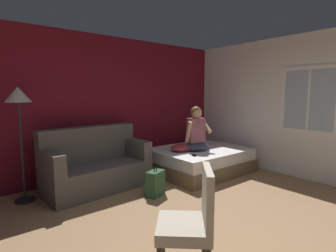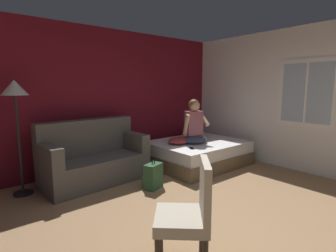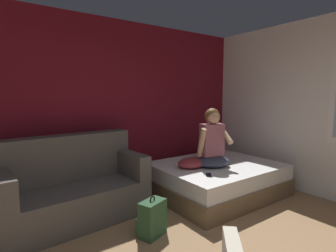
# 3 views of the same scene
# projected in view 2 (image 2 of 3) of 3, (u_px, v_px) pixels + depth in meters

# --- Properties ---
(ground_plane) EXTENTS (40.00, 40.00, 0.00)m
(ground_plane) POSITION_uv_depth(u_px,v_px,m) (223.00, 232.00, 2.91)
(ground_plane) COLOR #93704C
(wall_back_accent) EXTENTS (10.62, 0.16, 2.70)m
(wall_back_accent) POSITION_uv_depth(u_px,v_px,m) (99.00, 100.00, 5.07)
(wall_back_accent) COLOR maroon
(wall_back_accent) RESTS_ON ground
(wall_side_with_window) EXTENTS (0.19, 7.40, 2.70)m
(wall_side_with_window) POSITION_uv_depth(u_px,v_px,m) (332.00, 101.00, 4.53)
(wall_side_with_window) COLOR silver
(wall_side_with_window) RESTS_ON ground
(bed) EXTENTS (1.87, 1.52, 0.48)m
(bed) POSITION_uv_depth(u_px,v_px,m) (197.00, 153.00, 5.44)
(bed) COLOR brown
(bed) RESTS_ON ground
(couch) EXTENTS (1.75, 0.94, 1.04)m
(couch) POSITION_uv_depth(u_px,v_px,m) (94.00, 159.00, 4.44)
(couch) COLOR #514C47
(couch) RESTS_ON ground
(side_chair) EXTENTS (0.65, 0.65, 0.98)m
(side_chair) POSITION_uv_depth(u_px,v_px,m) (190.00, 211.00, 2.27)
(side_chair) COLOR #382D23
(side_chair) RESTS_ON ground
(person_seated) EXTENTS (0.61, 0.55, 0.88)m
(person_seated) POSITION_uv_depth(u_px,v_px,m) (194.00, 125.00, 5.20)
(person_seated) COLOR #383D51
(person_seated) RESTS_ON bed
(backpack) EXTENTS (0.34, 0.31, 0.46)m
(backpack) POSITION_uv_depth(u_px,v_px,m) (153.00, 176.00, 4.14)
(backpack) COLOR #2D5133
(backpack) RESTS_ON ground
(throw_pillow) EXTENTS (0.53, 0.43, 0.14)m
(throw_pillow) POSITION_uv_depth(u_px,v_px,m) (179.00, 140.00, 5.16)
(throw_pillow) COLOR #993338
(throw_pillow) RESTS_ON bed
(cell_phone) EXTENTS (0.14, 0.15, 0.01)m
(cell_phone) POSITION_uv_depth(u_px,v_px,m) (192.00, 148.00, 4.80)
(cell_phone) COLOR black
(cell_phone) RESTS_ON bed
(floor_lamp) EXTENTS (0.36, 0.36, 1.70)m
(floor_lamp) POSITION_uv_depth(u_px,v_px,m) (15.00, 99.00, 3.73)
(floor_lamp) COLOR black
(floor_lamp) RESTS_ON ground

